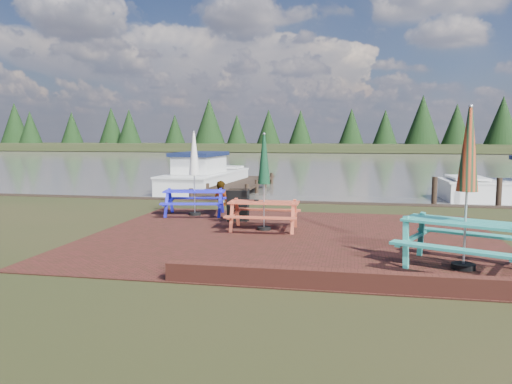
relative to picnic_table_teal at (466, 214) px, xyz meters
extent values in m
plane|color=black|center=(-3.18, 1.07, -0.96)|extent=(120.00, 120.00, 0.00)
cube|color=#371A11|center=(-3.18, 2.07, -0.95)|extent=(9.00, 7.50, 0.02)
cube|color=#4C1E16|center=(-1.68, -1.53, -0.81)|extent=(6.00, 0.22, 0.30)
cube|color=#4C4841|center=(-3.18, 38.07, -0.96)|extent=(120.00, 60.00, 0.02)
cube|color=black|center=(-3.18, 67.07, -0.46)|extent=(120.00, 10.00, 1.20)
cube|color=teal|center=(0.00, 0.00, -0.15)|extent=(2.11, 1.51, 0.04)
cube|color=teal|center=(-0.31, -0.68, -0.47)|extent=(1.90, 1.05, 0.04)
cube|color=teal|center=(0.31, 0.68, -0.47)|extent=(1.90, 1.05, 0.04)
cube|color=teal|center=(-0.78, 0.35, -0.55)|extent=(0.79, 1.59, 0.81)
cylinder|color=black|center=(0.00, 0.00, -0.90)|extent=(0.39, 0.39, 0.11)
cylinder|color=#B2B2B7|center=(0.00, 0.00, 0.41)|extent=(0.04, 0.04, 2.73)
cone|color=#B33719|center=(0.00, 0.00, 1.06)|extent=(0.35, 0.35, 1.37)
cube|color=#B1462D|center=(-3.92, 2.83, -0.28)|extent=(1.67, 0.70, 0.04)
cube|color=#B1462D|center=(-3.90, 2.21, -0.54)|extent=(1.66, 0.27, 0.04)
cube|color=#B1462D|center=(-3.94, 3.46, -0.54)|extent=(1.66, 0.27, 0.04)
cube|color=#B1462D|center=(-4.64, 2.81, -0.62)|extent=(0.12, 1.44, 0.68)
cube|color=#B1462D|center=(-3.21, 2.85, -0.62)|extent=(0.12, 1.44, 0.68)
cylinder|color=black|center=(-3.92, 2.83, -0.91)|extent=(0.33, 0.33, 0.09)
cylinder|color=#B2B2B7|center=(-3.92, 2.83, 0.19)|extent=(0.03, 0.03, 2.30)
cone|color=#0D311B|center=(-3.92, 2.83, 0.74)|extent=(0.29, 0.29, 1.15)
cube|color=#1D1CD4|center=(-6.24, 4.66, -0.26)|extent=(1.80, 0.96, 0.04)
cube|color=#1D1CD4|center=(-6.12, 4.03, -0.53)|extent=(1.72, 0.53, 0.04)
cube|color=#1D1CD4|center=(-6.35, 5.29, -0.53)|extent=(1.72, 0.53, 0.04)
cube|color=#1D1CD4|center=(-6.97, 4.53, -0.61)|extent=(0.34, 1.47, 0.70)
cube|color=#1D1CD4|center=(-5.51, 4.79, -0.61)|extent=(0.34, 1.47, 0.70)
cylinder|color=black|center=(-6.24, 4.66, -0.91)|extent=(0.34, 0.34, 0.09)
cylinder|color=#B2B2B7|center=(-6.24, 4.66, 0.23)|extent=(0.03, 0.03, 2.37)
cone|color=beige|center=(-6.24, 4.66, 0.79)|extent=(0.30, 0.30, 1.18)
cube|color=black|center=(-4.79, 3.72, -0.52)|extent=(0.55, 0.28, 0.86)
cube|color=black|center=(-4.79, 4.01, -0.52)|extent=(0.55, 0.28, 0.86)
cube|color=black|center=(-4.79, 3.86, -0.11)|extent=(0.53, 0.11, 0.03)
cube|color=black|center=(-6.68, 12.57, -0.84)|extent=(1.60, 9.00, 0.06)
cube|color=black|center=(-7.43, 12.57, -0.79)|extent=(0.08, 9.00, 0.08)
cube|color=black|center=(-5.93, 12.57, -0.79)|extent=(0.08, 9.00, 0.08)
cylinder|color=black|center=(-7.48, 8.07, -1.06)|extent=(0.16, 0.16, 1.00)
cylinder|color=black|center=(-5.88, 8.07, -1.06)|extent=(0.16, 0.16, 1.00)
cube|color=silver|center=(-8.42, 13.05, -0.85)|extent=(2.60, 6.55, 0.92)
cube|color=silver|center=(-8.42, 13.05, -0.38)|extent=(2.65, 6.68, 0.07)
cube|color=silver|center=(-8.47, 12.29, 0.07)|extent=(1.75, 2.79, 0.78)
cube|color=#0E1634|center=(-8.47, 12.29, 0.51)|extent=(1.95, 3.19, 0.17)
cube|color=silver|center=(-8.27, 15.49, -0.26)|extent=(1.94, 1.27, 0.09)
cube|color=silver|center=(2.39, 11.20, -0.27)|extent=(1.28, 2.03, 0.09)
imported|color=gray|center=(-6.04, 6.84, -0.16)|extent=(0.68, 0.59, 1.59)
camera|label=1|loc=(-1.87, -8.74, 1.29)|focal=35.00mm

